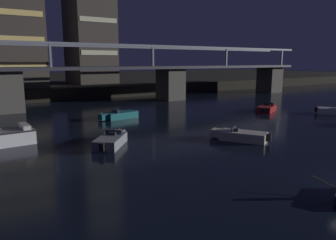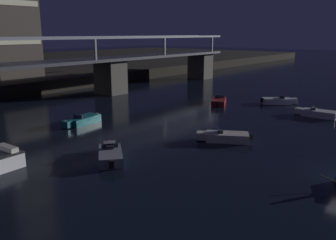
% 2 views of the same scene
% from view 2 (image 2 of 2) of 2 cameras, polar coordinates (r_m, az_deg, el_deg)
% --- Properties ---
extents(river_bridge, '(85.18, 6.40, 9.38)m').
position_cam_2_polar(river_bridge, '(51.88, -20.37, 6.76)').
color(river_bridge, '#4C4944').
rests_on(river_bridge, ground).
extents(speedboat_near_center, '(3.68, 4.84, 1.16)m').
position_cam_2_polar(speedboat_near_center, '(33.44, 9.19, -2.71)').
color(speedboat_near_center, beige).
rests_on(speedboat_near_center, ground).
extents(speedboat_near_right, '(2.02, 5.22, 1.16)m').
position_cam_2_polar(speedboat_near_right, '(46.39, 23.03, 1.01)').
color(speedboat_near_right, silver).
rests_on(speedboat_near_right, ground).
extents(speedboat_mid_center, '(4.00, 4.68, 1.16)m').
position_cam_2_polar(speedboat_mid_center, '(53.02, 17.42, 2.98)').
color(speedboat_mid_center, silver).
rests_on(speedboat_mid_center, ground).
extents(speedboat_mid_right, '(4.15, 4.59, 1.16)m').
position_cam_2_polar(speedboat_mid_right, '(28.63, -9.31, -5.58)').
color(speedboat_mid_right, gray).
rests_on(speedboat_mid_right, ground).
extents(speedboat_far_left, '(5.23, 2.35, 1.16)m').
position_cam_2_polar(speedboat_far_left, '(40.47, -13.74, -0.02)').
color(speedboat_far_left, '#196066').
rests_on(speedboat_far_left, ground).
extents(speedboat_far_center, '(4.94, 3.41, 1.16)m').
position_cam_2_polar(speedboat_far_center, '(50.84, 8.25, 3.03)').
color(speedboat_far_center, maroon).
rests_on(speedboat_far_center, ground).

